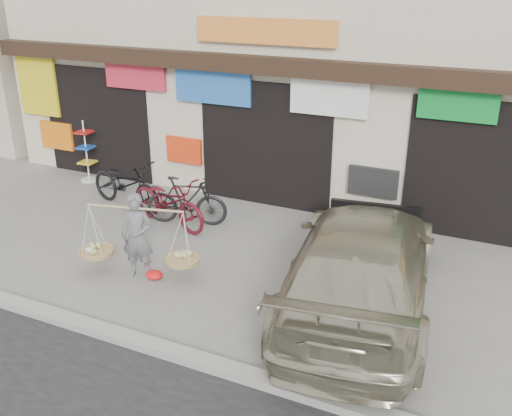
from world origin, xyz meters
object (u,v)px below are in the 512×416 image
at_px(street_vendor, 138,240).
at_px(bike_0, 126,184).
at_px(bike_1, 186,201).
at_px(bike_2, 168,201).
at_px(display_rack, 87,157).
at_px(suv, 361,264).

relative_size(street_vendor, bike_0, 0.98).
relative_size(street_vendor, bike_1, 1.21).
relative_size(street_vendor, bike_2, 1.02).
relative_size(bike_2, display_rack, 1.31).
bearing_deg(bike_0, street_vendor, -126.63).
xyz_separation_m(bike_0, display_rack, (-1.91, 1.01, 0.07)).
relative_size(bike_0, bike_1, 1.23).
relative_size(bike_2, suv, 0.37).
bearing_deg(display_rack, street_vendor, -40.67).
xyz_separation_m(street_vendor, display_rack, (-3.97, 3.41, -0.07)).
bearing_deg(street_vendor, suv, -3.95).
relative_size(bike_1, bike_2, 0.85).
bearing_deg(display_rack, suv, -20.07).
height_order(street_vendor, bike_1, street_vendor).
distance_m(bike_0, suv, 5.93).
xyz_separation_m(bike_0, suv, (5.66, -1.76, 0.19)).
distance_m(bike_1, display_rack, 3.76).
height_order(street_vendor, suv, street_vendor).
bearing_deg(suv, bike_2, -25.71).
bearing_deg(bike_0, suv, -94.44).
relative_size(street_vendor, suv, 0.38).
bearing_deg(bike_2, bike_1, -37.55).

